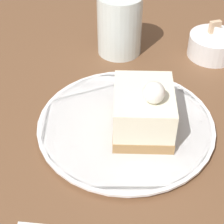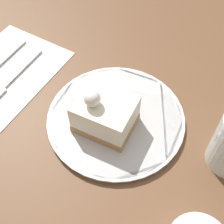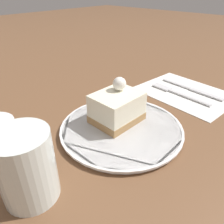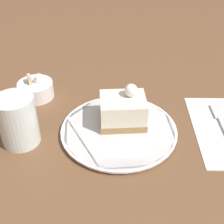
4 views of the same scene
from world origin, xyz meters
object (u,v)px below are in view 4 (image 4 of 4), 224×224
(fork, at_px, (223,123))
(drinking_glass, at_px, (18,121))
(sugar_bowl, at_px, (36,89))
(plate, at_px, (120,130))
(cake_slice, at_px, (123,110))

(fork, relative_size, drinking_glass, 1.64)
(fork, xyz_separation_m, drinking_glass, (-0.44, -0.01, 0.05))
(sugar_bowl, bearing_deg, plate, -39.51)
(sugar_bowl, relative_size, drinking_glass, 0.82)
(cake_slice, distance_m, sugar_bowl, 0.24)
(plate, xyz_separation_m, sugar_bowl, (-0.19, 0.16, 0.01))
(fork, height_order, drinking_glass, drinking_glass)
(plate, bearing_deg, sugar_bowl, 140.49)
(cake_slice, bearing_deg, fork, -2.88)
(plate, distance_m, fork, 0.23)
(cake_slice, distance_m, fork, 0.22)
(plate, relative_size, cake_slice, 2.49)
(plate, distance_m, sugar_bowl, 0.25)
(fork, bearing_deg, drinking_glass, -173.34)
(drinking_glass, bearing_deg, fork, 1.61)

